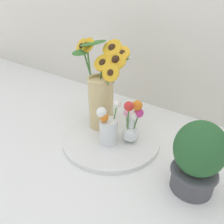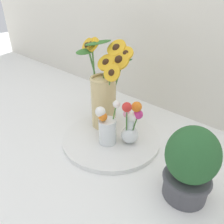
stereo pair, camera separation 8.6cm
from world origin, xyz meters
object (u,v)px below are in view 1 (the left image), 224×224
(mason_jar_sunflowers, at_px, (102,92))
(serving_tray, at_px, (112,139))
(vase_bulb_right, at_px, (132,124))
(vase_small_center, at_px, (108,128))
(potted_plant, at_px, (198,158))

(mason_jar_sunflowers, bearing_deg, serving_tray, -30.05)
(serving_tray, distance_m, vase_bulb_right, 0.12)
(serving_tray, xyz_separation_m, vase_bulb_right, (0.08, 0.02, 0.09))
(serving_tray, relative_size, mason_jar_sunflowers, 1.08)
(mason_jar_sunflowers, height_order, vase_small_center, mason_jar_sunflowers)
(mason_jar_sunflowers, relative_size, potted_plant, 1.54)
(mason_jar_sunflowers, xyz_separation_m, vase_small_center, (0.11, -0.09, -0.09))
(mason_jar_sunflowers, bearing_deg, vase_small_center, -41.48)
(vase_small_center, distance_m, potted_plant, 0.35)
(vase_small_center, xyz_separation_m, vase_bulb_right, (0.07, 0.06, 0.01))
(vase_small_center, distance_m, vase_bulb_right, 0.09)
(serving_tray, distance_m, vase_small_center, 0.09)
(mason_jar_sunflowers, relative_size, vase_bulb_right, 1.92)
(vase_small_center, relative_size, vase_bulb_right, 0.93)
(serving_tray, bearing_deg, vase_bulb_right, 16.85)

